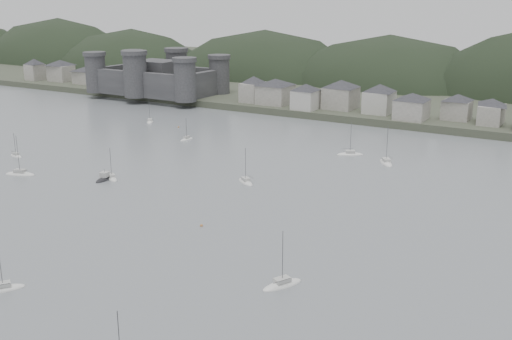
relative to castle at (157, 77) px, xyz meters
The scene contains 7 objects.
ground 216.45m from the castle, 56.28° to the right, with size 900.00×900.00×0.00m, color slate.
far_shore_land 166.61m from the castle, 43.83° to the left, with size 900.00×250.00×3.00m, color #383D2D.
forested_ridge 155.26m from the castle, 35.67° to the left, with size 851.55×103.94×102.57m.
castle is the anchor object (origin of this frame).
moored_fleet 175.83m from the castle, 44.73° to the right, with size 216.43×158.85×12.51m.
motor_launch_far 140.94m from the castle, 56.38° to the right, with size 3.58×7.81×3.81m.
mooring_buoys 177.04m from the castle, 51.74° to the right, with size 169.62×129.49×0.70m.
Camera 1 is at (77.90, -55.75, 49.67)m, focal length 42.63 mm.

